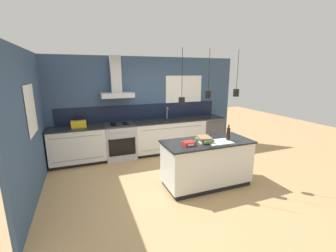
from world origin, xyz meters
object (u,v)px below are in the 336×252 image
object	(u,v)px
dishwasher	(210,131)
book_stack	(204,139)
red_supply_box	(189,144)
oven_range	(120,141)
bottle_on_island	(228,134)
yellow_toolbox	(79,124)

from	to	relation	value
dishwasher	book_stack	world-z (taller)	book_stack
red_supply_box	dishwasher	bearing A→B (deg)	50.70
oven_range	dishwasher	distance (m)	2.68
book_stack	bottle_on_island	bearing A→B (deg)	-8.98
book_stack	yellow_toolbox	distance (m)	3.05
book_stack	red_supply_box	size ratio (longest dim) A/B	1.74
yellow_toolbox	dishwasher	bearing A→B (deg)	-0.00
dishwasher	oven_range	bearing A→B (deg)	-179.91
dishwasher	red_supply_box	world-z (taller)	red_supply_box
bottle_on_island	red_supply_box	bearing A→B (deg)	-179.34
oven_range	dishwasher	bearing A→B (deg)	0.09
oven_range	yellow_toolbox	bearing A→B (deg)	179.74
yellow_toolbox	red_supply_box	bearing A→B (deg)	-49.80
oven_range	yellow_toolbox	xyz separation A→B (m)	(-0.96, 0.00, 0.54)
bottle_on_island	book_stack	bearing A→B (deg)	171.02
oven_range	dishwasher	xyz separation A→B (m)	(2.68, 0.00, -0.00)
bottle_on_island	book_stack	distance (m)	0.50
dishwasher	book_stack	distance (m)	2.59
yellow_toolbox	book_stack	bearing A→B (deg)	-43.57
oven_range	dishwasher	world-z (taller)	same
oven_range	bottle_on_island	world-z (taller)	bottle_on_island
oven_range	book_stack	size ratio (longest dim) A/B	2.54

